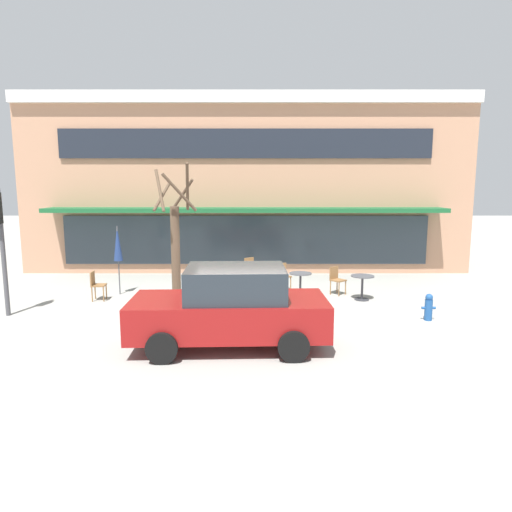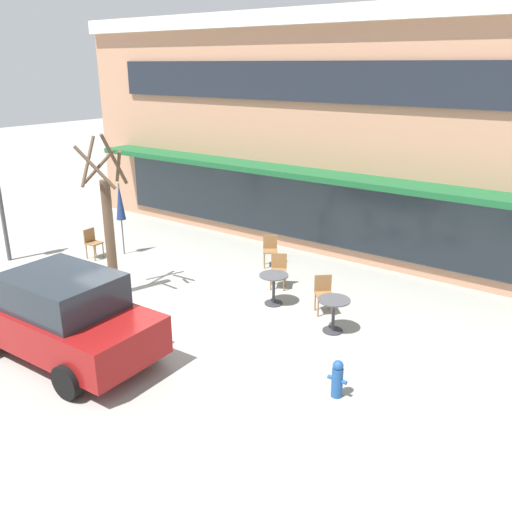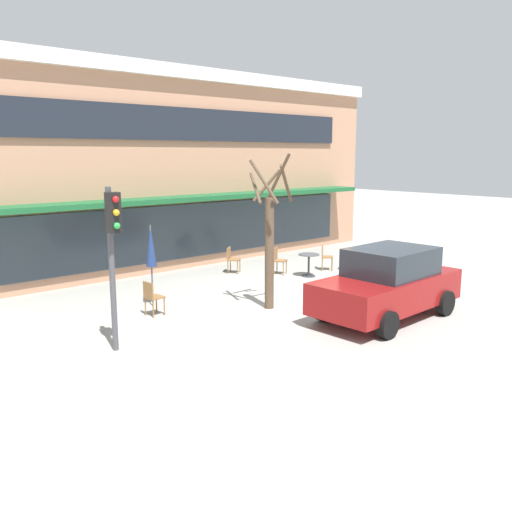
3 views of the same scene
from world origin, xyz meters
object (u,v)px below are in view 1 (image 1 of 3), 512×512
(cafe_chair_1, at_px, (282,274))
(fire_hydrant, at_px, (428,307))
(cafe_table_streetside, at_px, (361,283))
(patio_umbrella_green_folded, at_px, (117,244))
(parked_sedan, at_px, (230,307))
(cafe_chair_0, at_px, (335,278))
(cafe_chair_2, at_px, (250,268))
(cafe_chair_3, at_px, (95,284))
(cafe_table_near_wall, at_px, (299,281))
(street_tree, at_px, (175,248))

(cafe_chair_1, height_order, fire_hydrant, cafe_chair_1)
(cafe_table_streetside, distance_m, patio_umbrella_green_folded, 7.75)
(parked_sedan, bearing_deg, cafe_chair_1, 75.24)
(patio_umbrella_green_folded, xyz_separation_m, cafe_chair_0, (6.97, 0.01, -1.10))
(cafe_chair_2, relative_size, cafe_chair_3, 1.00)
(cafe_table_near_wall, height_order, patio_umbrella_green_folded, patio_umbrella_green_folded)
(patio_umbrella_green_folded, bearing_deg, cafe_table_streetside, -5.40)
(cafe_chair_2, xyz_separation_m, fire_hydrant, (4.68, -4.66, -0.17))
(cafe_table_near_wall, height_order, cafe_chair_0, cafe_chair_0)
(cafe_chair_3, height_order, fire_hydrant, cafe_chair_3)
(cafe_chair_2, distance_m, cafe_chair_3, 5.34)
(parked_sedan, bearing_deg, street_tree, 122.10)
(cafe_table_near_wall, distance_m, street_tree, 4.24)
(cafe_table_near_wall, xyz_separation_m, fire_hydrant, (3.09, -2.53, -0.16))
(street_tree, bearing_deg, patio_umbrella_green_folded, 135.16)
(cafe_table_streetside, xyz_separation_m, patio_umbrella_green_folded, (-7.64, 0.72, 1.11))
(cafe_chair_3, distance_m, parked_sedan, 5.91)
(cafe_table_near_wall, xyz_separation_m, street_tree, (-3.55, -1.91, 1.29))
(fire_hydrant, bearing_deg, cafe_chair_1, 135.91)
(cafe_table_streetside, relative_size, patio_umbrella_green_folded, 0.35)
(cafe_table_streetside, xyz_separation_m, parked_sedan, (-3.79, -4.07, 0.36))
(cafe_table_near_wall, bearing_deg, cafe_chair_1, 118.04)
(cafe_table_streetside, height_order, cafe_chair_2, cafe_chair_2)
(cafe_chair_1, distance_m, parked_sedan, 5.63)
(cafe_chair_0, xyz_separation_m, cafe_chair_3, (-7.44, -0.79, 0.00))
(cafe_chair_1, height_order, parked_sedan, parked_sedan)
(parked_sedan, distance_m, street_tree, 3.18)
(cafe_chair_2, bearing_deg, fire_hydrant, -44.87)
(parked_sedan, relative_size, street_tree, 1.05)
(parked_sedan, bearing_deg, cafe_chair_0, 56.96)
(cafe_table_streetside, height_order, cafe_chair_3, cafe_chair_3)
(cafe_chair_0, distance_m, cafe_chair_3, 7.49)
(cafe_table_near_wall, bearing_deg, cafe_table_streetside, -12.61)
(cafe_chair_2, relative_size, parked_sedan, 0.21)
(cafe_table_streetside, distance_m, fire_hydrant, 2.46)
(cafe_chair_0, bearing_deg, cafe_chair_2, 146.99)
(cafe_chair_2, distance_m, fire_hydrant, 6.61)
(patio_umbrella_green_folded, relative_size, cafe_chair_3, 2.47)
(fire_hydrant, bearing_deg, street_tree, 174.63)
(cafe_table_streetside, xyz_separation_m, cafe_chair_0, (-0.67, 0.74, 0.01))
(cafe_chair_3, xyz_separation_m, street_tree, (2.70, -1.44, 1.29))
(cafe_chair_3, relative_size, street_tree, 0.22)
(cafe_table_streetside, height_order, street_tree, street_tree)
(patio_umbrella_green_folded, distance_m, cafe_chair_2, 4.70)
(fire_hydrant, bearing_deg, parked_sedan, -158.82)
(cafe_table_near_wall, relative_size, cafe_chair_1, 0.85)
(cafe_table_streetside, distance_m, parked_sedan, 5.57)
(cafe_chair_1, bearing_deg, fire_hydrant, -44.09)
(cafe_table_near_wall, distance_m, cafe_chair_0, 1.23)
(cafe_table_near_wall, bearing_deg, cafe_chair_0, 15.19)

